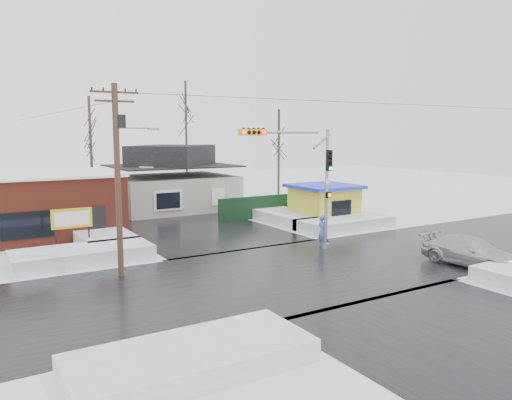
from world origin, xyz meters
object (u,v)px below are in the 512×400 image
utility_pole (119,169)px  pedestrian (322,231)px  marquee_sign (72,220)px  car (471,252)px  kiosk (324,203)px  traffic_signal (305,173)px

utility_pole → pedestrian: size_ratio=4.67×
utility_pole → marquee_sign: bearing=100.1°
car → kiosk: bearing=77.0°
pedestrian → car: 8.21m
kiosk → pedestrian: (-5.50, -6.68, -0.50)m
utility_pole → car: bearing=-25.2°
utility_pole → pedestrian: 12.63m
marquee_sign → car: 21.58m
marquee_sign → car: bearing=-38.5°
pedestrian → marquee_sign: bearing=65.4°
traffic_signal → car: bearing=-51.8°
traffic_signal → car: 9.56m
car → marquee_sign: bearing=135.2°
marquee_sign → car: (16.85, -13.43, -1.19)m
kiosk → pedestrian: size_ratio=2.39×
pedestrian → traffic_signal: bearing=103.3°
kiosk → pedestrian: 8.67m
utility_pole → pedestrian: bearing=-0.9°
traffic_signal → kiosk: size_ratio=1.52×
car → traffic_signal: bearing=121.9°
traffic_signal → pedestrian: traffic_signal is taller
traffic_signal → car: traffic_signal is taller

